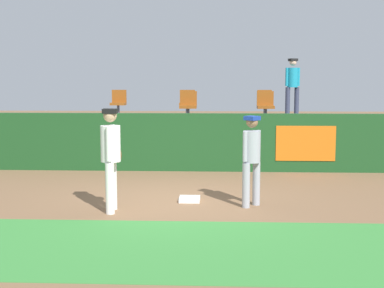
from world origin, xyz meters
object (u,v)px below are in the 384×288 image
object	(u,v)px
first_base	(190,199)
seat_back_left	(119,101)
player_runner_visitor	(252,154)
seat_back_center	(187,102)
spectator_hooded	(293,82)
seat_back_right	(265,102)
player_fielder_home	(111,153)
seat_front_right	(265,104)
seat_front_center	(188,104)

from	to	relation	value
first_base	seat_back_left	size ratio (longest dim) A/B	0.48
player_runner_visitor	seat_back_center	size ratio (longest dim) A/B	2.01
seat_back_center	spectator_hooded	size ratio (longest dim) A/B	0.45
seat_back_right	seat_back_left	bearing A→B (deg)	180.00
seat_back_right	seat_back_left	size ratio (longest dim) A/B	1.00
first_base	player_runner_visitor	bearing A→B (deg)	-17.27
seat_back_right	spectator_hooded	xyz separation A→B (m)	(1.00, 1.05, 0.60)
seat_back_right	player_runner_visitor	bearing A→B (deg)	-96.84
player_runner_visitor	seat_back_center	world-z (taller)	seat_back_center
first_base	player_fielder_home	xyz separation A→B (m)	(-1.35, -0.87, 1.02)
seat_front_right	seat_front_center	distance (m)	2.17
player_fielder_home	seat_back_right	size ratio (longest dim) A/B	2.19
player_fielder_home	seat_back_right	bearing A→B (deg)	153.36
first_base	seat_back_center	xyz separation A→B (m)	(-0.42, 6.76, 1.62)
seat_back_left	seat_front_center	size ratio (longest dim) A/B	1.00
seat_front_right	player_runner_visitor	bearing A→B (deg)	-97.68
player_fielder_home	seat_back_left	size ratio (longest dim) A/B	2.19
seat_back_center	spectator_hooded	distance (m)	3.65
seat_back_center	spectator_hooded	xyz separation A→B (m)	(3.44, 1.05, 0.60)
seat_back_left	player_runner_visitor	bearing A→B (deg)	-62.10
seat_back_center	seat_back_left	distance (m)	2.19
seat_back_right	seat_front_right	distance (m)	1.80
player_fielder_home	spectator_hooded	distance (m)	9.79
player_fielder_home	first_base	bearing A→B (deg)	120.06
first_base	seat_back_left	distance (m)	7.42
first_base	seat_front_center	world-z (taller)	seat_front_center
player_fielder_home	player_runner_visitor	world-z (taller)	player_fielder_home
first_base	seat_front_right	size ratio (longest dim) A/B	0.48
seat_back_right	seat_back_left	distance (m)	4.62
seat_front_right	seat_front_center	world-z (taller)	same
seat_back_center	seat_front_center	size ratio (longest dim) A/B	1.00
player_fielder_home	seat_back_left	distance (m)	7.76
spectator_hooded	seat_front_right	bearing A→B (deg)	49.10
player_fielder_home	seat_back_center	bearing A→B (deg)	170.23
seat_front_right	seat_front_center	size ratio (longest dim) A/B	1.00
first_base	seat_back_center	size ratio (longest dim) A/B	0.48
player_runner_visitor	seat_front_right	world-z (taller)	seat_front_right
player_runner_visitor	seat_back_right	xyz separation A→B (m)	(0.85, 7.12, 0.68)
seat_back_center	seat_back_left	xyz separation A→B (m)	(-2.19, -0.00, -0.00)
seat_back_right	spectator_hooded	bearing A→B (deg)	46.41
first_base	seat_front_center	distance (m)	5.22
player_runner_visitor	seat_back_left	size ratio (longest dim) A/B	2.01
seat_back_left	spectator_hooded	bearing A→B (deg)	10.58
seat_front_center	player_fielder_home	bearing A→B (deg)	-100.29
spectator_hooded	first_base	bearing A→B (deg)	49.68
player_fielder_home	seat_back_center	size ratio (longest dim) A/B	2.19
player_runner_visitor	seat_front_right	distance (m)	5.41
player_fielder_home	seat_front_right	world-z (taller)	seat_front_right
player_runner_visitor	seat_front_center	bearing A→B (deg)	-122.26
seat_back_left	seat_front_right	bearing A→B (deg)	-21.85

